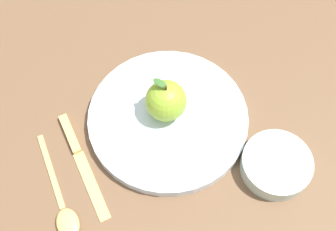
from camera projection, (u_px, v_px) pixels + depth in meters
ground_plane at (155, 128)px, 0.74m from camera, size 2.40×2.40×0.00m
dinner_plate at (168, 118)px, 0.73m from camera, size 0.27×0.27×0.02m
apple at (165, 100)px, 0.70m from camera, size 0.07×0.07×0.08m
side_bowl at (276, 164)px, 0.68m from camera, size 0.11×0.11×0.03m
knife at (79, 155)px, 0.71m from camera, size 0.18×0.10×0.01m
spoon at (63, 209)px, 0.66m from camera, size 0.17×0.11×0.01m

